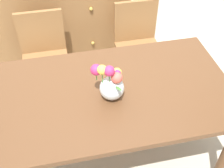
{
  "coord_description": "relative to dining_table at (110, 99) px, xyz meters",
  "views": [
    {
      "loc": [
        -0.3,
        -1.43,
        2.19
      ],
      "look_at": [
        0.0,
        -0.06,
        0.86
      ],
      "focal_mm": 47.12,
      "sensor_mm": 36.0,
      "label": 1
    }
  ],
  "objects": [
    {
      "name": "ground_plane",
      "position": [
        0.0,
        0.0,
        -0.66
      ],
      "size": [
        12.0,
        12.0,
        0.0
      ],
      "primitive_type": "plane",
      "color": "#B7AD99"
    },
    {
      "name": "dining_table",
      "position": [
        0.0,
        0.0,
        0.0
      ],
      "size": [
        1.74,
        0.98,
        0.74
      ],
      "color": "brown",
      "rests_on": "ground_plane"
    },
    {
      "name": "chair_left",
      "position": [
        -0.45,
        0.83,
        -0.14
      ],
      "size": [
        0.42,
        0.42,
        0.9
      ],
      "rotation": [
        0.0,
        0.0,
        3.14
      ],
      "color": "olive",
      "rests_on": "ground_plane"
    },
    {
      "name": "chair_right",
      "position": [
        0.45,
        0.83,
        -0.14
      ],
      "size": [
        0.42,
        0.42,
        0.9
      ],
      "rotation": [
        0.0,
        0.0,
        3.14
      ],
      "color": "olive",
      "rests_on": "ground_plane"
    },
    {
      "name": "dresser",
      "position": [
        -0.26,
        1.33,
        -0.16
      ],
      "size": [
        1.4,
        0.47,
        1.0
      ],
      "color": "olive",
      "rests_on": "ground_plane"
    },
    {
      "name": "flower_vase",
      "position": [
        -0.0,
        -0.06,
        0.21
      ],
      "size": [
        0.22,
        0.22,
        0.29
      ],
      "color": "silver",
      "rests_on": "dining_table"
    }
  ]
}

